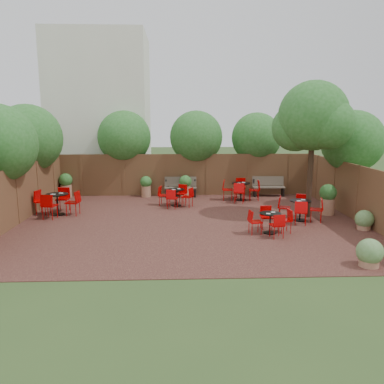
{
  "coord_description": "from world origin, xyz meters",
  "views": [
    {
      "loc": [
        -0.45,
        -13.16,
        3.54
      ],
      "look_at": [
        0.09,
        0.5,
        1.0
      ],
      "focal_mm": 35.76,
      "sensor_mm": 36.0,
      "label": 1
    }
  ],
  "objects": [
    {
      "name": "courtyard_tree",
      "position": [
        4.42,
        0.55,
        3.57
      ],
      "size": [
        2.68,
        2.58,
        4.95
      ],
      "rotation": [
        0.0,
        0.0,
        0.11
      ],
      "color": "black",
      "rests_on": "courtyard_paving"
    },
    {
      "name": "fence_right",
      "position": [
        6.0,
        0.0,
        1.0
      ],
      "size": [
        0.08,
        10.0,
        2.0
      ],
      "primitive_type": "cube",
      "color": "#4D341C",
      "rests_on": "ground"
    },
    {
      "name": "park_bench_left",
      "position": [
        -0.29,
        4.63,
        0.5
      ],
      "size": [
        1.51,
        0.48,
        0.93
      ],
      "rotation": [
        0.0,
        0.0,
        -0.0
      ],
      "color": "brown",
      "rests_on": "courtyard_paving"
    },
    {
      "name": "park_bench_right",
      "position": [
        3.9,
        4.63,
        0.5
      ],
      "size": [
        1.51,
        0.52,
        0.93
      ],
      "rotation": [
        0.0,
        0.0,
        -0.02
      ],
      "color": "brown",
      "rests_on": "courtyard_paving"
    },
    {
      "name": "fence_left",
      "position": [
        -6.0,
        0.0,
        1.0
      ],
      "size": [
        0.08,
        10.0,
        2.0
      ],
      "primitive_type": "cube",
      "color": "#4D341C",
      "rests_on": "ground"
    },
    {
      "name": "low_shrubs",
      "position": [
        5.11,
        -3.4,
        0.35
      ],
      "size": [
        2.06,
        3.82,
        0.73
      ],
      "color": "#9C6B4E",
      "rests_on": "courtyard_paving"
    },
    {
      "name": "planters",
      "position": [
        -0.29,
        3.41,
        0.61
      ],
      "size": [
        11.56,
        4.41,
        1.17
      ],
      "color": "#9C6B4E",
      "rests_on": "courtyard_paving"
    },
    {
      "name": "overhang_foliage",
      "position": [
        -2.09,
        2.87,
        2.77
      ],
      "size": [
        15.84,
        10.72,
        2.8
      ],
      "color": "#266420",
      "rests_on": "ground"
    },
    {
      "name": "fence_back",
      "position": [
        0.0,
        5.0,
        1.0
      ],
      "size": [
        12.0,
        0.08,
        2.0
      ],
      "primitive_type": "cube",
      "color": "#4D341C",
      "rests_on": "ground"
    },
    {
      "name": "ground",
      "position": [
        0.0,
        0.0,
        0.0
      ],
      "size": [
        80.0,
        80.0,
        0.0
      ],
      "primitive_type": "plane",
      "color": "#354F23",
      "rests_on": "ground"
    },
    {
      "name": "neighbour_building",
      "position": [
        -4.5,
        8.0,
        4.0
      ],
      "size": [
        5.0,
        4.0,
        8.0
      ],
      "primitive_type": "cube",
      "color": "silver",
      "rests_on": "ground"
    },
    {
      "name": "bistro_tables",
      "position": [
        0.33,
        1.42,
        0.46
      ],
      "size": [
        10.56,
        6.71,
        0.94
      ],
      "color": "black",
      "rests_on": "courtyard_paving"
    },
    {
      "name": "courtyard_paving",
      "position": [
        0.0,
        0.0,
        0.01
      ],
      "size": [
        12.0,
        10.0,
        0.02
      ],
      "primitive_type": "cube",
      "color": "#321614",
      "rests_on": "ground"
    }
  ]
}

